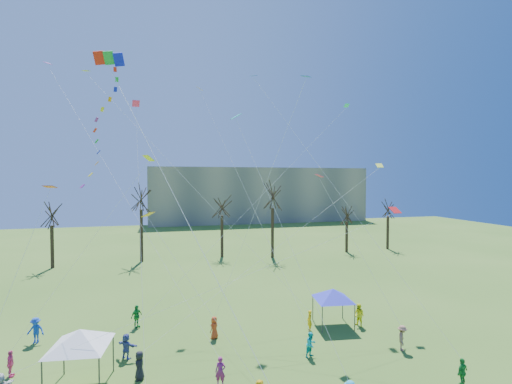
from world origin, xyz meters
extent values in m
cube|color=gray|center=(22.00, 82.00, 7.50)|extent=(60.00, 14.00, 15.00)
cylinder|color=black|center=(-18.47, 36.42, 2.83)|extent=(0.44, 0.44, 5.67)
cylinder|color=black|center=(-7.22, 37.31, 3.75)|extent=(0.44, 0.44, 7.49)
cylinder|color=black|center=(4.43, 37.64, 3.14)|extent=(0.44, 0.44, 6.28)
cylinder|color=black|center=(11.69, 35.15, 3.73)|extent=(0.44, 0.44, 7.47)
cylinder|color=black|center=(24.52, 36.05, 2.44)|extent=(0.44, 0.44, 4.89)
cylinder|color=black|center=(32.57, 36.72, 2.79)|extent=(0.44, 0.44, 5.57)
cube|color=red|center=(-7.64, 7.05, 18.91)|extent=(0.72, 1.10, 1.08)
cube|color=green|center=(-7.10, 7.05, 18.91)|extent=(0.72, 1.10, 1.08)
cube|color=#101BC9|center=(-6.56, 7.05, 18.91)|extent=(0.72, 1.10, 1.08)
cylinder|color=white|center=(-3.22, 1.50, 10.29)|extent=(0.02, 0.02, 20.75)
cylinder|color=#3F3F44|center=(-10.29, 4.70, 1.15)|extent=(0.09, 0.09, 2.30)
cylinder|color=#3F3F44|center=(-7.46, 4.37, 1.15)|extent=(0.09, 0.09, 2.30)
cylinder|color=#3F3F44|center=(-9.96, 7.53, 1.15)|extent=(0.09, 0.09, 2.30)
cylinder|color=#3F3F44|center=(-7.12, 7.20, 1.15)|extent=(0.09, 0.09, 2.30)
pyramid|color=white|center=(-8.71, 5.95, 2.80)|extent=(4.36, 4.36, 0.99)
cylinder|color=#3F3F44|center=(7.61, 8.98, 1.05)|extent=(0.08, 0.08, 2.09)
cylinder|color=#3F3F44|center=(10.17, 8.64, 1.05)|extent=(0.08, 0.08, 2.09)
cylinder|color=#3F3F44|center=(7.95, 11.54, 1.05)|extent=(0.08, 0.08, 2.09)
cylinder|color=#3F3F44|center=(10.51, 11.20, 1.05)|extent=(0.08, 0.08, 2.09)
pyramid|color=#2B32D8|center=(9.06, 10.09, 2.54)|extent=(3.95, 3.95, 0.90)
imported|color=#1D8533|center=(12.32, 0.55, 0.80)|extent=(1.01, 0.66, 1.60)
imported|color=black|center=(-5.51, 5.85, 0.83)|extent=(0.59, 0.85, 1.67)
imported|color=#862163|center=(-1.00, 4.02, 0.82)|extent=(0.70, 0.58, 1.64)
imported|color=#0CB4B2|center=(5.32, 5.82, 0.82)|extent=(0.99, 0.90, 1.64)
imported|color=#91654F|center=(11.76, 5.07, 0.86)|extent=(1.17, 1.27, 1.72)
imported|color=#FF549A|center=(-12.97, 8.07, 0.79)|extent=(0.48, 0.96, 1.57)
imported|color=#465199|center=(-6.52, 8.61, 0.83)|extent=(1.52, 1.31, 1.65)
imported|color=red|center=(-0.52, 10.15, 0.81)|extent=(0.91, 0.93, 1.62)
imported|color=#FFBA0D|center=(6.84, 9.65, 0.78)|extent=(0.42, 0.60, 1.57)
imported|color=#FFFB1A|center=(11.00, 9.39, 0.90)|extent=(0.96, 1.06, 1.79)
imported|color=#1743BA|center=(-13.05, 12.60, 0.92)|extent=(1.32, 0.95, 1.85)
imported|color=#1F9036|center=(-6.23, 13.63, 0.89)|extent=(1.04, 1.06, 1.79)
cube|color=#DB3F0B|center=(-10.42, 7.16, 11.33)|extent=(0.65, 0.81, 0.16)
cylinder|color=white|center=(-11.41, 4.08, 6.32)|extent=(0.01, 0.01, 11.61)
cube|color=#F5287A|center=(-6.00, 12.30, 17.40)|extent=(0.59, 0.67, 0.39)
cylinder|color=white|center=(-5.42, 6.16, 9.35)|extent=(0.01, 0.01, 19.97)
cube|color=gold|center=(-4.89, 4.76, 9.82)|extent=(0.76, 0.75, 0.29)
cylinder|color=white|center=(-2.21, 2.82, 5.56)|extent=(0.01, 0.01, 10.46)
cube|color=#1BCEB7|center=(1.21, 10.47, 16.45)|extent=(0.82, 0.75, 0.44)
cylinder|color=white|center=(3.06, 5.21, 8.87)|extent=(0.01, 0.01, 18.49)
cube|color=#2276C4|center=(4.49, 18.12, 21.83)|extent=(0.84, 0.87, 0.24)
cylinder|color=white|center=(8.41, 9.33, 11.56)|extent=(0.01, 0.01, 27.84)
cube|color=red|center=(11.05, 5.09, 9.69)|extent=(0.61, 0.73, 0.39)
cylinder|color=white|center=(-0.64, 5.01, 5.50)|extent=(0.01, 0.01, 24.70)
cube|color=#C5E936|center=(14.84, 12.65, 13.02)|extent=(0.74, 0.80, 0.40)
cylinder|color=white|center=(4.67, 9.25, 7.16)|extent=(0.01, 0.01, 24.26)
cube|color=#B132B1|center=(-13.48, 18.20, 21.62)|extent=(0.79, 0.80, 0.27)
cylinder|color=white|center=(-7.24, 11.11, 11.46)|extent=(0.01, 0.01, 27.45)
cube|color=#FFB30D|center=(-0.43, 21.03, 20.99)|extent=(0.68, 0.66, 0.36)
cylinder|color=white|center=(2.45, 13.42, 11.15)|extent=(0.01, 0.01, 25.23)
cube|color=#E6265A|center=(7.70, 9.91, 12.05)|extent=(0.63, 0.53, 0.25)
cylinder|color=white|center=(9.73, 7.49, 6.68)|extent=(0.01, 0.01, 12.13)
cube|color=yellow|center=(-4.95, 7.73, 13.10)|extent=(0.78, 0.78, 0.37)
cylinder|color=white|center=(-8.96, 7.90, 7.20)|extent=(0.01, 0.01, 13.94)
cube|color=#1CD2B8|center=(13.51, 16.31, 19.07)|extent=(0.54, 0.63, 0.28)
cylinder|color=white|center=(3.50, 12.46, 10.19)|extent=(0.01, 0.01, 27.61)
cube|color=#2280C4|center=(5.23, 6.70, 18.65)|extent=(0.69, 0.74, 0.18)
cylinder|color=white|center=(2.36, 8.43, 9.97)|extent=(0.01, 0.01, 18.23)
cube|color=yellow|center=(-10.89, 20.28, 21.78)|extent=(0.74, 0.85, 0.16)
cylinder|color=white|center=(-2.02, 14.96, 11.54)|extent=(0.01, 0.01, 28.81)
camera|label=1|loc=(-4.01, -15.74, 11.75)|focal=25.00mm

